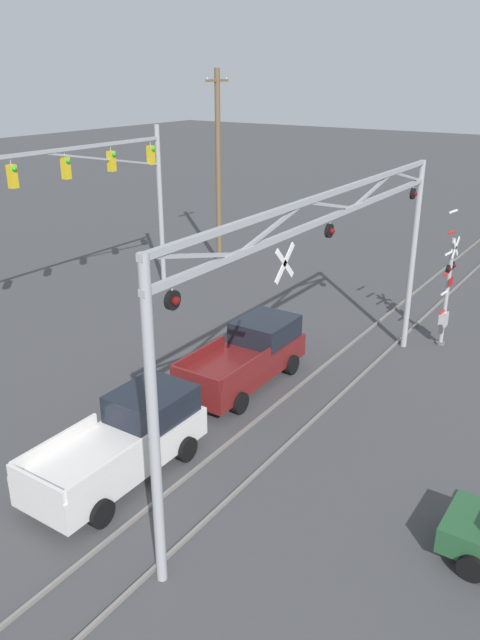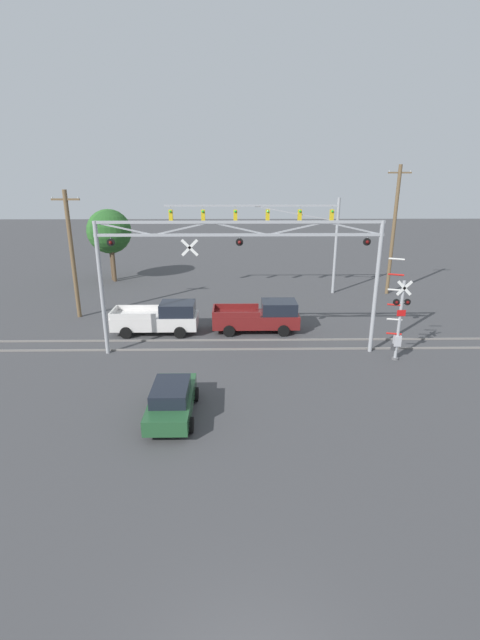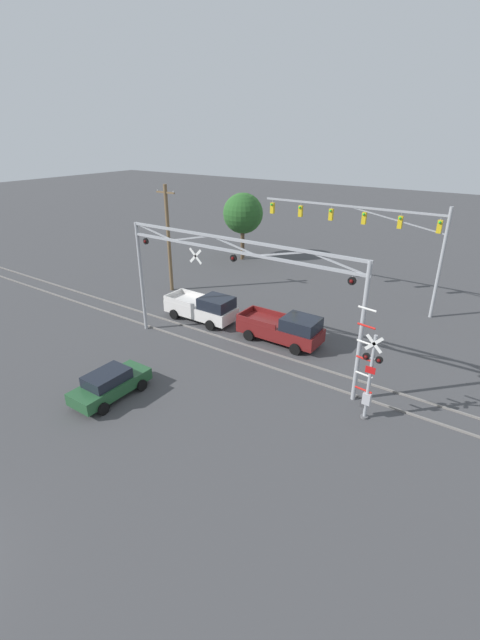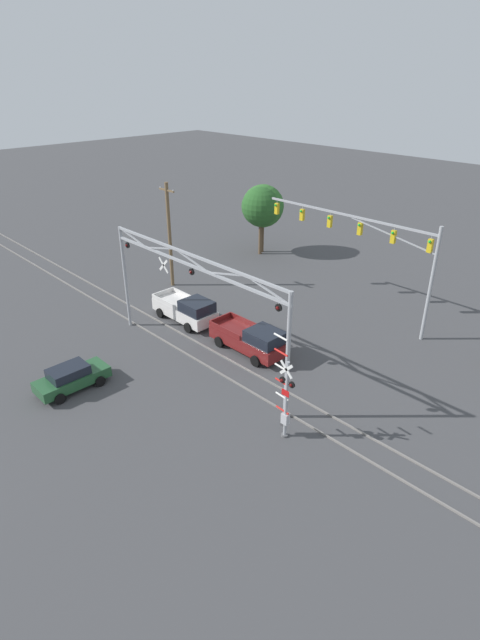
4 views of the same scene
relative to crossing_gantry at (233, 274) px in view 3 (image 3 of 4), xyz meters
The scene contains 11 objects.
rail_track_near 5.08m from the crossing_gantry, 86.69° to the left, with size 80.00×0.08×0.10m, color gray.
rail_track_far 5.36m from the crossing_gantry, 89.45° to the left, with size 80.00×0.08×0.10m, color gray.
crossing_gantry is the anchor object (origin of this frame).
crossing_signal_mast 8.75m from the crossing_gantry, ahead, with size 1.34×0.35×5.39m.
traffic_signal_span 13.34m from the crossing_gantry, 73.32° to the left, with size 13.81×0.39×7.67m.
pickup_truck_lead 5.58m from the crossing_gantry, 68.14° to the left, with size 5.29×2.21×1.93m.
pickup_truck_following 7.13m from the crossing_gantry, 146.04° to the left, with size 5.16×2.21×1.93m.
sedan_waiting 8.42m from the crossing_gantry, 112.70° to the right, with size 1.89×4.02×1.43m.
utility_pole_left 12.76m from the crossing_gantry, 149.06° to the left, with size 1.80×0.28×8.41m.
background_tree_beyond_span 21.41m from the crossing_gantry, 122.83° to the left, with size 3.98×3.98×6.50m.
background_tree_far_left_verge 20.75m from the crossing_gantry, 123.01° to the left, with size 3.63×3.63×6.44m.
Camera 3 is at (12.62, -1.01, 12.18)m, focal length 24.00 mm.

